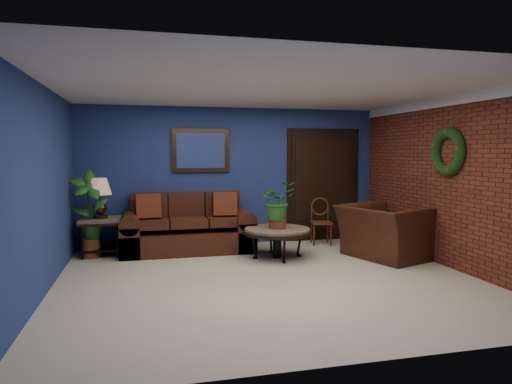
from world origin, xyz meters
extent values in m
plane|color=beige|center=(0.00, 0.00, 0.00)|extent=(5.50, 5.50, 0.00)
cube|color=navy|center=(0.00, 2.50, 1.25)|extent=(5.50, 0.04, 2.50)
cube|color=navy|center=(-2.75, 0.00, 1.25)|extent=(0.04, 5.00, 2.50)
cube|color=maroon|center=(2.75, 0.00, 1.25)|extent=(0.04, 5.00, 2.50)
cube|color=white|center=(0.00, 0.00, 2.50)|extent=(5.50, 5.00, 0.02)
cube|color=white|center=(2.72, 0.00, 2.43)|extent=(0.03, 5.00, 0.14)
cube|color=#402A16|center=(-0.60, 2.46, 1.72)|extent=(1.02, 0.06, 0.77)
cube|color=black|center=(1.75, 2.47, 1.05)|extent=(1.44, 0.06, 2.18)
torus|color=black|center=(2.69, 0.05, 1.70)|extent=(0.16, 0.72, 0.72)
cube|color=#421E13|center=(-0.89, 2.00, 0.18)|extent=(2.21, 0.96, 0.36)
cube|color=#421E13|center=(-0.89, 2.35, 0.51)|extent=(1.89, 0.26, 0.91)
cube|color=#421E13|center=(-1.52, 1.94, 0.52)|extent=(0.61, 0.65, 0.14)
cube|color=#421E13|center=(-0.89, 1.94, 0.52)|extent=(0.61, 0.65, 0.14)
cube|color=#421E13|center=(-0.26, 1.94, 0.52)|extent=(0.61, 0.65, 0.14)
cube|color=#421E13|center=(-1.84, 2.00, 0.25)|extent=(0.32, 0.96, 0.50)
cube|color=#421E13|center=(0.06, 2.00, 0.25)|extent=(0.32, 0.96, 0.50)
cube|color=#5F2C17|center=(-1.53, 1.98, 0.80)|extent=(0.40, 0.12, 0.40)
cube|color=#5F2C17|center=(-0.25, 1.98, 0.80)|extent=(0.40, 0.12, 0.40)
cylinder|color=#504A46|center=(0.46, 1.20, 0.45)|extent=(1.05, 1.05, 0.05)
cylinder|color=black|center=(0.46, 1.20, 0.42)|extent=(1.11, 1.11, 0.05)
cylinder|color=black|center=(0.46, 1.20, 0.21)|extent=(0.14, 0.14, 0.43)
cube|color=#504A46|center=(-2.30, 2.05, 0.59)|extent=(0.63, 0.63, 0.05)
cube|color=black|center=(-2.30, 2.05, 0.55)|extent=(0.67, 0.67, 0.04)
cube|color=black|center=(-2.30, 2.05, 0.12)|extent=(0.57, 0.57, 0.03)
cylinder|color=black|center=(-2.57, 1.78, 0.29)|extent=(0.03, 0.03, 0.59)
cylinder|color=black|center=(-2.03, 1.78, 0.29)|extent=(0.03, 0.03, 0.59)
cylinder|color=black|center=(-2.57, 2.32, 0.29)|extent=(0.03, 0.03, 0.59)
cylinder|color=black|center=(-2.03, 2.32, 0.29)|extent=(0.03, 0.03, 0.59)
cylinder|color=#402A16|center=(-2.30, 2.05, 0.64)|extent=(0.23, 0.23, 0.05)
sphere|color=#402A16|center=(-2.30, 2.05, 0.75)|extent=(0.21, 0.21, 0.21)
cylinder|color=#402A16|center=(-2.30, 2.05, 0.92)|extent=(0.02, 0.02, 0.27)
cone|color=tan|center=(-2.30, 2.05, 1.11)|extent=(0.38, 0.38, 0.27)
cube|color=#5D311A|center=(1.55, 2.05, 0.40)|extent=(0.43, 0.43, 0.04)
torus|color=#5D311A|center=(1.59, 2.21, 0.68)|extent=(0.34, 0.10, 0.34)
cylinder|color=#5D311A|center=(1.37, 1.93, 0.19)|extent=(0.03, 0.03, 0.38)
cylinder|color=#5D311A|center=(1.67, 1.87, 0.19)|extent=(0.03, 0.03, 0.38)
cylinder|color=#5D311A|center=(1.43, 2.23, 0.19)|extent=(0.03, 0.03, 0.38)
cylinder|color=#5D311A|center=(1.74, 2.17, 0.19)|extent=(0.03, 0.03, 0.38)
imported|color=#421E13|center=(2.15, 0.79, 0.42)|extent=(1.48, 1.59, 0.84)
cylinder|color=brown|center=(0.46, 1.20, 0.57)|extent=(0.28, 0.28, 0.18)
imported|color=#174917|center=(0.46, 1.20, 0.92)|extent=(0.69, 0.64, 0.63)
cylinder|color=brown|center=(2.35, 1.33, 0.10)|extent=(0.26, 0.26, 0.20)
imported|color=#174917|center=(2.35, 1.33, 0.45)|extent=(0.34, 0.27, 0.60)
cylinder|color=brown|center=(-2.45, 1.95, 0.15)|extent=(0.34, 0.34, 0.30)
imported|color=#174917|center=(-2.45, 1.95, 0.83)|extent=(0.66, 0.49, 1.16)
camera|label=1|loc=(-1.58, -5.72, 1.69)|focal=32.00mm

